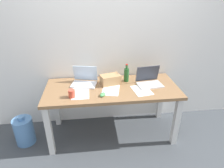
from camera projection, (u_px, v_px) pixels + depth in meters
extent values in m
plane|color=#42474C|center=(112.00, 132.00, 2.89)|extent=(8.00, 8.00, 0.00)
cube|color=white|center=(108.00, 37.00, 2.68)|extent=(5.20, 0.08, 2.60)
cube|color=olive|center=(112.00, 89.00, 2.56)|extent=(1.73, 0.73, 0.04)
cube|color=silver|center=(49.00, 131.00, 2.37)|extent=(0.07, 0.07, 0.71)
cube|color=silver|center=(176.00, 122.00, 2.54)|extent=(0.07, 0.07, 0.71)
cube|color=silver|center=(56.00, 104.00, 2.92)|extent=(0.07, 0.07, 0.71)
cube|color=silver|center=(160.00, 98.00, 3.08)|extent=(0.07, 0.07, 0.71)
cube|color=silver|center=(84.00, 85.00, 2.61)|extent=(0.36, 0.28, 0.02)
cube|color=silver|center=(85.00, 73.00, 2.65)|extent=(0.33, 0.12, 0.22)
cube|color=silver|center=(150.00, 85.00, 2.60)|extent=(0.34, 0.24, 0.02)
cube|color=#333842|center=(148.00, 73.00, 2.63)|extent=(0.32, 0.09, 0.22)
cylinder|color=#1E5123|center=(126.00, 75.00, 2.68)|extent=(0.07, 0.07, 0.19)
cylinder|color=#1E5123|center=(127.00, 67.00, 2.63)|extent=(0.03, 0.03, 0.06)
cylinder|color=#B21E19|center=(127.00, 64.00, 2.61)|extent=(0.03, 0.03, 0.01)
ellipsoid|color=#4C9E56|center=(103.00, 94.00, 2.35)|extent=(0.10, 0.12, 0.03)
cube|color=tan|center=(110.00, 79.00, 2.62)|extent=(0.29, 0.22, 0.13)
cylinder|color=#D84C38|center=(72.00, 94.00, 2.31)|extent=(0.08, 0.08, 0.09)
cube|color=white|center=(111.00, 90.00, 2.49)|extent=(0.27, 0.33, 0.00)
cube|color=white|center=(80.00, 93.00, 2.41)|extent=(0.21, 0.30, 0.00)
cube|color=white|center=(142.00, 90.00, 2.48)|extent=(0.25, 0.33, 0.00)
cylinder|color=#598CC6|center=(24.00, 131.00, 2.63)|extent=(0.25, 0.25, 0.37)
cylinder|color=#598CC6|center=(21.00, 118.00, 2.54)|extent=(0.09, 0.09, 0.05)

